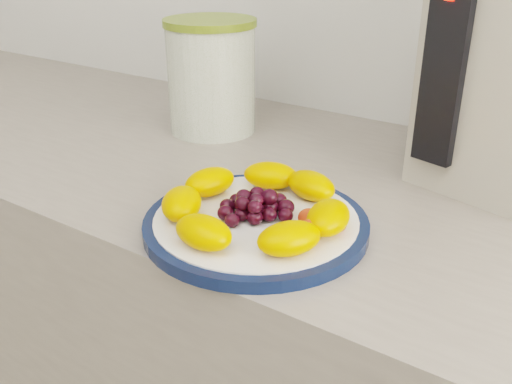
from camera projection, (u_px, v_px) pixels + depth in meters
The scene contains 6 objects.
plate_rim at pixel (256, 224), 0.68m from camera, with size 0.27×0.27×0.01m, color #0B193B.
plate_face at pixel (256, 223), 0.68m from camera, with size 0.24×0.24×0.02m, color white.
canister at pixel (212, 80), 0.98m from camera, with size 0.15×0.15×0.18m, color #445C13.
canister_lid at pixel (210, 22), 0.94m from camera, with size 0.16×0.16×0.01m, color olive.
appliance_panel at pixel (444, 73), 0.72m from camera, with size 0.05×0.02×0.24m, color black.
fruit_plate at pixel (259, 204), 0.67m from camera, with size 0.23×0.23×0.03m.
Camera 1 is at (0.37, 0.52, 1.23)m, focal length 40.00 mm.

